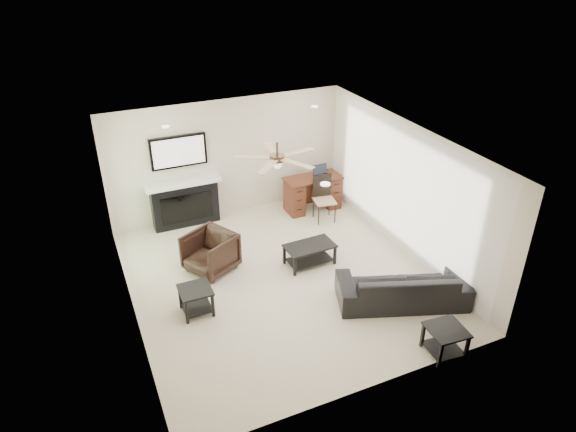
# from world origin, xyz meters

# --- Properties ---
(room_shell) EXTENTS (5.50, 5.54, 2.52)m
(room_shell) POSITION_xyz_m (0.19, 0.08, 1.68)
(room_shell) COLOR beige
(room_shell) RESTS_ON ground
(sofa) EXTENTS (2.26, 1.50, 0.61)m
(sofa) POSITION_xyz_m (1.57, -1.38, 0.31)
(sofa) COLOR black
(sofa) RESTS_ON ground
(armchair) EXTENTS (1.07, 1.06, 0.73)m
(armchair) POSITION_xyz_m (-1.03, 0.77, 0.36)
(armchair) COLOR black
(armchair) RESTS_ON ground
(coffee_table) EXTENTS (0.92, 0.54, 0.40)m
(coffee_table) POSITION_xyz_m (0.67, 0.22, 0.20)
(coffee_table) COLOR black
(coffee_table) RESTS_ON ground
(end_table_near) EXTENTS (0.56, 0.56, 0.45)m
(end_table_near) POSITION_xyz_m (1.42, -2.63, 0.23)
(end_table_near) COLOR black
(end_table_near) RESTS_ON ground
(end_table_left) EXTENTS (0.50, 0.50, 0.45)m
(end_table_left) POSITION_xyz_m (-1.58, -0.28, 0.23)
(end_table_left) COLOR black
(end_table_left) RESTS_ON ground
(fireplace_unit) EXTENTS (1.52, 0.34, 1.91)m
(fireplace_unit) POSITION_xyz_m (-1.01, 2.58, 0.95)
(fireplace_unit) COLOR black
(fireplace_unit) RESTS_ON ground
(desk) EXTENTS (1.22, 0.56, 0.76)m
(desk) POSITION_xyz_m (1.68, 2.14, 0.38)
(desk) COLOR #39200E
(desk) RESTS_ON ground
(desk_chair) EXTENTS (0.48, 0.50, 0.97)m
(desk_chair) POSITION_xyz_m (1.68, 1.59, 0.48)
(desk_chair) COLOR black
(desk_chair) RESTS_ON ground
(laptop) EXTENTS (0.33, 0.24, 0.23)m
(laptop) POSITION_xyz_m (1.88, 2.12, 0.88)
(laptop) COLOR black
(laptop) RESTS_ON desk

